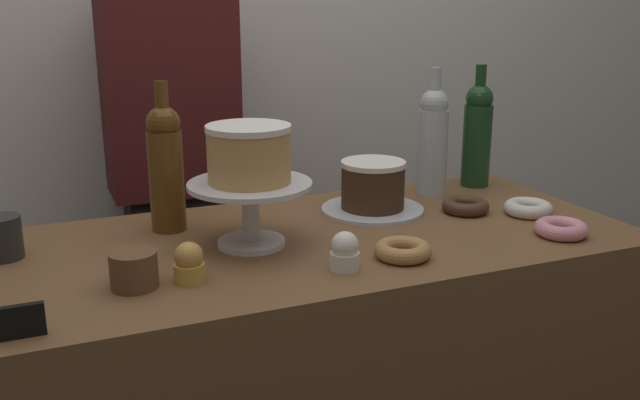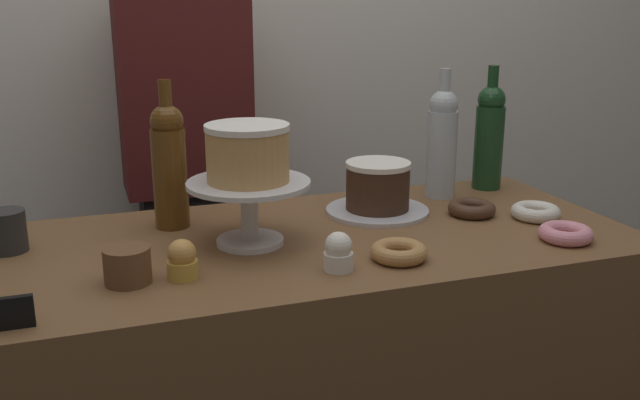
{
  "view_description": "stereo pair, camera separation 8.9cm",
  "coord_description": "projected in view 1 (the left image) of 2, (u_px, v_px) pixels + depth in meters",
  "views": [
    {
      "loc": [
        -0.55,
        -1.31,
        1.39
      ],
      "look_at": [
        0.0,
        0.0,
        0.98
      ],
      "focal_mm": 39.35,
      "sensor_mm": 36.0,
      "label": 1
    },
    {
      "loc": [
        -0.47,
        -1.34,
        1.39
      ],
      "look_at": [
        0.0,
        0.0,
        0.98
      ],
      "focal_mm": 39.35,
      "sensor_mm": 36.0,
      "label": 2
    }
  ],
  "objects": [
    {
      "name": "back_wall",
      "position": [
        210.0,
        29.0,
        2.18
      ],
      "size": [
        6.0,
        0.05,
        2.6
      ],
      "color": "silver",
      "rests_on": "ground_plane"
    },
    {
      "name": "cupcake_caramel",
      "position": [
        189.0,
        263.0,
        1.25
      ],
      "size": [
        0.06,
        0.06,
        0.07
      ],
      "color": "gold",
      "rests_on": "display_counter"
    },
    {
      "name": "chocolate_round_cake",
      "position": [
        373.0,
        185.0,
        1.65
      ],
      "size": [
        0.15,
        0.15,
        0.11
      ],
      "color": "#3D2619",
      "rests_on": "silver_serving_platter"
    },
    {
      "name": "wine_bottle_green",
      "position": [
        477.0,
        133.0,
        1.87
      ],
      "size": [
        0.08,
        0.08,
        0.33
      ],
      "color": "#193D1E",
      "rests_on": "display_counter"
    },
    {
      "name": "silver_serving_platter",
      "position": [
        372.0,
        210.0,
        1.67
      ],
      "size": [
        0.24,
        0.24,
        0.01
      ],
      "color": "silver",
      "rests_on": "display_counter"
    },
    {
      "name": "donut_maple",
      "position": [
        403.0,
        250.0,
        1.37
      ],
      "size": [
        0.11,
        0.11,
        0.03
      ],
      "color": "#B27F47",
      "rests_on": "display_counter"
    },
    {
      "name": "donut_pink",
      "position": [
        561.0,
        229.0,
        1.5
      ],
      "size": [
        0.11,
        0.11,
        0.03
      ],
      "color": "pink",
      "rests_on": "display_counter"
    },
    {
      "name": "cake_stand_pedestal",
      "position": [
        251.0,
        203.0,
        1.42
      ],
      "size": [
        0.25,
        0.25,
        0.13
      ],
      "color": "silver",
      "rests_on": "display_counter"
    },
    {
      "name": "donut_chocolate",
      "position": [
        465.0,
        206.0,
        1.66
      ],
      "size": [
        0.11,
        0.11,
        0.03
      ],
      "color": "#472D1E",
      "rests_on": "display_counter"
    },
    {
      "name": "wine_bottle_amber",
      "position": [
        166.0,
        166.0,
        1.51
      ],
      "size": [
        0.08,
        0.08,
        0.33
      ],
      "color": "#5B3814",
      "rests_on": "display_counter"
    },
    {
      "name": "donut_sugar",
      "position": [
        528.0,
        208.0,
        1.65
      ],
      "size": [
        0.11,
        0.11,
        0.03
      ],
      "color": "silver",
      "rests_on": "display_counter"
    },
    {
      "name": "cookie_stack",
      "position": [
        134.0,
        270.0,
        1.23
      ],
      "size": [
        0.08,
        0.08,
        0.07
      ],
      "color": "brown",
      "rests_on": "display_counter"
    },
    {
      "name": "price_sign_chalkboard",
      "position": [
        21.0,
        321.0,
        1.04
      ],
      "size": [
        0.07,
        0.01,
        0.05
      ],
      "color": "black",
      "rests_on": "display_counter"
    },
    {
      "name": "coffee_cup_ceramic",
      "position": [
        2.0,
        238.0,
        1.36
      ],
      "size": [
        0.08,
        0.08,
        0.08
      ],
      "color": "#282828",
      "rests_on": "display_counter"
    },
    {
      "name": "white_layer_cake",
      "position": [
        250.0,
        154.0,
        1.39
      ],
      "size": [
        0.17,
        0.17,
        0.12
      ],
      "color": "tan",
      "rests_on": "cake_stand_pedestal"
    },
    {
      "name": "wine_bottle_clear",
      "position": [
        433.0,
        140.0,
        1.78
      ],
      "size": [
        0.08,
        0.08,
        0.33
      ],
      "color": "#B2BCC1",
      "rests_on": "display_counter"
    },
    {
      "name": "cupcake_vanilla",
      "position": [
        345.0,
        252.0,
        1.31
      ],
      "size": [
        0.06,
        0.06,
        0.07
      ],
      "color": "white",
      "rests_on": "display_counter"
    },
    {
      "name": "barista_figure",
      "position": [
        175.0,
        194.0,
        2.05
      ],
      "size": [
        0.36,
        0.22,
        1.6
      ],
      "color": "black",
      "rests_on": "ground_plane"
    }
  ]
}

